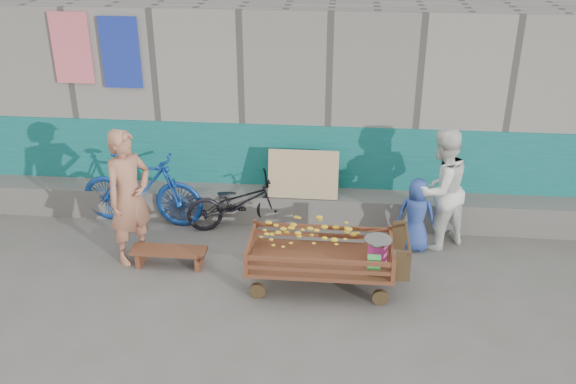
# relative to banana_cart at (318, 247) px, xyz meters

# --- Properties ---
(ground) EXTENTS (80.00, 80.00, 0.00)m
(ground) POSITION_rel_banana_cart_xyz_m (-0.60, -0.62, -0.56)
(ground) COLOR #585750
(ground) RESTS_ON ground
(building_wall) EXTENTS (12.00, 3.50, 3.00)m
(building_wall) POSITION_rel_banana_cart_xyz_m (-0.60, 3.43, 0.91)
(building_wall) COLOR gray
(building_wall) RESTS_ON ground
(banana_cart) EXTENTS (1.93, 0.88, 0.82)m
(banana_cart) POSITION_rel_banana_cart_xyz_m (0.00, 0.00, 0.00)
(banana_cart) COLOR #592B1A
(banana_cart) RESTS_ON ground
(bench) EXTENTS (0.98, 0.29, 0.24)m
(bench) POSITION_rel_banana_cart_xyz_m (-1.94, 0.29, -0.38)
(bench) COLOR #592B1A
(bench) RESTS_ON ground
(vendor_man) EXTENTS (0.73, 0.79, 1.81)m
(vendor_man) POSITION_rel_banana_cart_xyz_m (-2.44, 0.44, 0.35)
(vendor_man) COLOR #B47455
(vendor_man) RESTS_ON ground
(woman) EXTENTS (1.04, 1.01, 1.69)m
(woman) POSITION_rel_banana_cart_xyz_m (1.57, 1.18, 0.29)
(woman) COLOR white
(woman) RESTS_ON ground
(child) EXTENTS (0.54, 0.38, 1.03)m
(child) POSITION_rel_banana_cart_xyz_m (1.26, 1.04, -0.04)
(child) COLOR #2D499A
(child) RESTS_ON ground
(bicycle_dark) EXTENTS (1.60, 0.94, 0.80)m
(bicycle_dark) POSITION_rel_banana_cart_xyz_m (-1.20, 1.43, -0.16)
(bicycle_dark) COLOR black
(bicycle_dark) RESTS_ON ground
(bicycle_blue) EXTENTS (1.86, 0.67, 1.09)m
(bicycle_blue) POSITION_rel_banana_cart_xyz_m (-2.62, 1.43, -0.01)
(bicycle_blue) COLOR #15429D
(bicycle_blue) RESTS_ON ground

